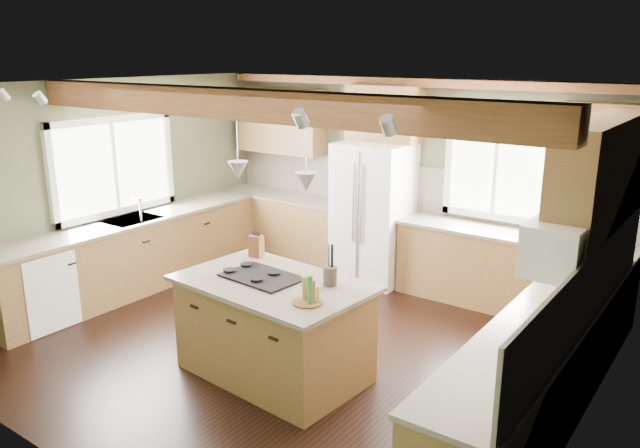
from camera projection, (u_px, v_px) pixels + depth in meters
The scene contains 36 objects.
floor at pixel (290, 343), 6.44m from camera, with size 5.60×5.60×0.00m, color black.
ceiling at pixel (286, 86), 5.74m from camera, with size 5.60×5.60×0.00m, color silver.
wall_back at pixel (409, 180), 8.04m from camera, with size 5.60×5.60×0.00m, color #4E543C.
wall_left at pixel (110, 186), 7.67m from camera, with size 5.00×5.00×0.00m, color #4E543C.
wall_right at pixel (590, 282), 4.51m from camera, with size 5.00×5.00×0.00m, color #4E543C.
ceiling_beam at pixel (244, 104), 5.32m from camera, with size 5.55×0.26×0.26m, color #552918.
soffit_trim at pixel (409, 82), 7.63m from camera, with size 5.55×0.20×0.10m, color #552918.
backsplash_back at pixel (408, 187), 8.05m from camera, with size 5.58×0.03×0.58m, color brown.
backsplash_right at pixel (588, 291), 4.58m from camera, with size 0.03×3.70×0.58m, color brown.
base_cab_back_left at pixel (287, 227), 9.05m from camera, with size 2.02×0.60×0.88m, color brown.
counter_back_left at pixel (287, 196), 8.92m from camera, with size 2.06×0.64×0.04m, color #4B4537.
base_cab_back_right at pixel (509, 273), 7.20m from camera, with size 2.62×0.60×0.88m, color brown.
counter_back_right at pixel (512, 234), 7.07m from camera, with size 2.66×0.64×0.04m, color #4B4537.
base_cab_left at pixel (135, 256), 7.77m from camera, with size 0.60×3.70×0.88m, color brown.
counter_left at pixel (132, 221), 7.65m from camera, with size 0.64×3.74×0.04m, color #4B4537.
base_cab_right at pixel (539, 373), 4.95m from camera, with size 0.60×3.70×0.88m, color brown.
counter_right at pixel (545, 320), 4.82m from camera, with size 0.64×3.74×0.04m, color #4B4537.
upper_cab_back_left at pixel (280, 121), 8.85m from camera, with size 1.40×0.35×0.90m, color brown.
upper_cab_over_fridge at pixel (384, 113), 7.85m from camera, with size 0.96×0.35×0.70m, color brown.
upper_cab_right at pixel (604, 172), 5.14m from camera, with size 0.35×2.20×0.90m, color brown.
upper_cab_back_corner at pixel (602, 147), 6.43m from camera, with size 0.90×0.35×0.90m, color brown.
window_left at pixel (113, 166), 7.63m from camera, with size 0.04×1.60×1.05m, color white.
window_back at pixel (496, 171), 7.31m from camera, with size 1.10×0.04×1.00m, color white.
sink at pixel (132, 220), 7.64m from camera, with size 0.50×0.65×0.03m, color #262628.
faucet at pixel (141, 211), 7.50m from camera, with size 0.02×0.02×0.28m, color #B2B2B7.
dishwasher at pixel (38, 288), 6.75m from camera, with size 0.60×0.60×0.84m, color white.
microwave at pixel (560, 245), 4.53m from camera, with size 0.40×0.70×0.38m, color white.
pendant_left at pixel (238, 170), 5.58m from camera, with size 0.18×0.18×0.16m, color #B2B2B7.
pendant_right at pixel (306, 182), 5.07m from camera, with size 0.18×0.18×0.16m, color #B2B2B7.
refrigerator at pixel (373, 213), 8.02m from camera, with size 0.90×0.74×1.80m, color silver.
island at pixel (274, 330), 5.71m from camera, with size 1.62×0.99×0.88m, color brown.
island_top at pixel (273, 283), 5.59m from camera, with size 1.73×1.10×0.04m, color #4B4537.
cooktop at pixel (262, 277), 5.66m from camera, with size 0.70×0.47×0.02m, color black.
knife_block at pixel (256, 246), 6.22m from camera, with size 0.13×0.10×0.22m, color brown.
utensil_crock at pixel (330, 276), 5.47m from camera, with size 0.13×0.13×0.17m, color #39332E.
bottle_tray at pixel (308, 290), 5.07m from camera, with size 0.26×0.26×0.24m, color brown, non-canonical shape.
Camera 1 is at (3.69, -4.58, 2.91)m, focal length 35.00 mm.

